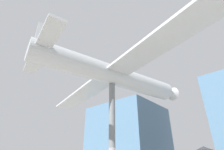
# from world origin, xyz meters

# --- Properties ---
(glass_pavilion_left) EXTENTS (10.54, 10.12, 10.83)m
(glass_pavilion_left) POSITION_xyz_m (-9.32, 14.78, 5.13)
(glass_pavilion_left) COLOR slate
(glass_pavilion_left) RESTS_ON ground_plane
(support_pylon_central) EXTENTS (0.46, 0.46, 7.20)m
(support_pylon_central) POSITION_xyz_m (0.00, 0.00, 3.60)
(support_pylon_central) COLOR slate
(support_pylon_central) RESTS_ON ground_plane
(suspended_airplane) EXTENTS (21.77, 14.66, 3.17)m
(suspended_airplane) POSITION_xyz_m (0.04, 0.15, 8.03)
(suspended_airplane) COLOR #B2B7BC
(suspended_airplane) RESTS_ON support_pylon_central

